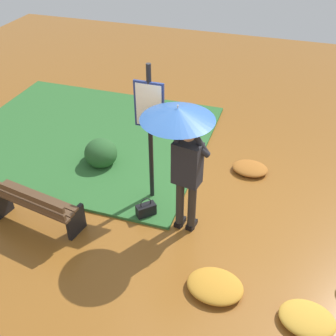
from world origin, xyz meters
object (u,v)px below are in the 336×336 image
info_sign_post (150,121)px  park_bench (34,205)px  person_with_umbrella (182,139)px  handbag (146,211)px

info_sign_post → park_bench: (1.42, 1.14, -1.04)m
person_with_umbrella → handbag: 1.53m
person_with_umbrella → park_bench: size_ratio=1.46×
info_sign_post → handbag: info_sign_post is taller
info_sign_post → person_with_umbrella: bearing=141.2°
info_sign_post → park_bench: info_sign_post is taller
handbag → info_sign_post: bearing=-81.5°
info_sign_post → handbag: size_ratio=6.22×
info_sign_post → handbag: (-0.07, 0.46, -1.32)m
handbag → park_bench: park_bench is taller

